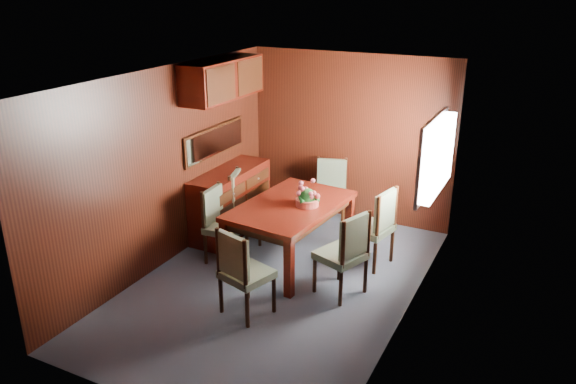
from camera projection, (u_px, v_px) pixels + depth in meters
The scene contains 11 objects.
ground at pixel (278, 283), 6.56m from camera, with size 4.50×4.50×0.00m, color #383F4D.
room_shell at pixel (282, 141), 6.30m from camera, with size 3.06×4.52×2.41m.
sideboard at pixel (231, 201), 7.75m from camera, with size 0.48×1.40×0.90m, color #3A0D07.
dining_table at pixel (291, 212), 6.87m from camera, with size 1.17×1.72×0.77m.
chair_left_near at pixel (220, 220), 6.95m from camera, with size 0.46×0.48×0.96m.
chair_left_far at pixel (243, 202), 7.52m from camera, with size 0.55×0.56×0.96m.
chair_right_near at pixel (346, 250), 6.13m from camera, with size 0.59×0.61×1.01m.
chair_right_far at pixel (376, 223), 6.79m from camera, with size 0.55×0.56×1.01m.
chair_head at pixel (241, 269), 5.75m from camera, with size 0.57×0.56×0.98m.
chair_foot at pixel (331, 188), 8.00m from camera, with size 0.56×0.55×0.96m.
flower_centerpiece at pixel (307, 194), 6.73m from camera, with size 0.30×0.30×0.30m.
Camera 1 is at (2.68, -5.08, 3.34)m, focal length 35.00 mm.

